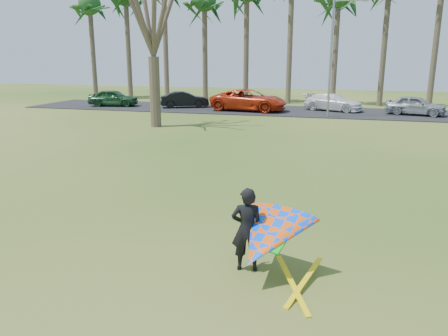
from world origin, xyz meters
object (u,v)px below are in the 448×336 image
(bare_tree_left, at_px, (152,8))
(car_1, at_px, (185,100))
(car_2, at_px, (249,100))
(car_0, at_px, (113,98))
(streetlight, at_px, (333,53))
(car_4, at_px, (416,105))
(kite_flyer, at_px, (265,236))
(car_3, at_px, (333,102))

(bare_tree_left, relative_size, car_1, 2.43)
(bare_tree_left, height_order, car_2, bare_tree_left)
(bare_tree_left, relative_size, car_0, 2.33)
(bare_tree_left, bearing_deg, streetlight, 34.57)
(car_1, bearing_deg, car_4, -114.18)
(streetlight, distance_m, kite_flyer, 24.22)
(bare_tree_left, distance_m, car_4, 19.81)
(car_3, bearing_deg, car_4, -79.39)
(bare_tree_left, height_order, car_0, bare_tree_left)
(car_0, relative_size, kite_flyer, 1.74)
(streetlight, height_order, car_2, streetlight)
(car_0, bearing_deg, car_4, -100.01)
(streetlight, bearing_deg, car_3, 88.91)
(streetlight, distance_m, car_2, 7.55)
(kite_flyer, bearing_deg, bare_tree_left, 120.33)
(car_2, xyz_separation_m, car_3, (6.39, 1.80, -0.16))
(car_4, bearing_deg, streetlight, 130.14)
(bare_tree_left, xyz_separation_m, car_1, (-1.83, 9.84, -6.20))
(bare_tree_left, xyz_separation_m, car_4, (16.10, 9.78, -6.15))
(car_4, bearing_deg, kite_flyer, -177.97)
(streetlight, bearing_deg, bare_tree_left, -145.43)
(bare_tree_left, xyz_separation_m, kite_flyer, (9.92, -16.95, -6.07))
(streetlight, bearing_deg, car_4, 25.10)
(car_3, distance_m, car_4, 5.97)
(car_2, bearing_deg, streetlight, -102.37)
(car_0, distance_m, car_4, 24.20)
(bare_tree_left, relative_size, car_4, 2.35)
(bare_tree_left, distance_m, car_1, 11.77)
(car_1, distance_m, car_2, 5.72)
(car_3, height_order, car_4, car_4)
(bare_tree_left, relative_size, car_2, 1.63)
(streetlight, relative_size, car_2, 1.35)
(bare_tree_left, height_order, car_4, bare_tree_left)
(car_0, bearing_deg, car_1, -95.43)
(streetlight, bearing_deg, car_0, 173.21)
(car_0, bearing_deg, kite_flyer, -156.86)
(car_0, bearing_deg, car_3, -96.13)
(car_2, relative_size, car_3, 1.29)
(car_4, bearing_deg, car_2, 108.30)
(car_0, distance_m, car_2, 11.94)
(bare_tree_left, relative_size, streetlight, 1.21)
(car_3, relative_size, car_4, 1.12)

